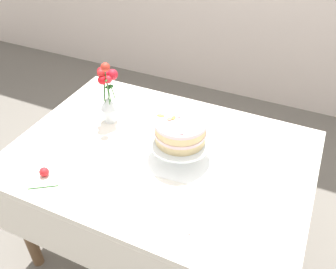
% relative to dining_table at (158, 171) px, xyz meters
% --- Properties ---
extents(ground_plane, '(12.00, 12.00, 0.00)m').
position_rel_dining_table_xyz_m(ground_plane, '(0.00, 0.03, -0.65)').
color(ground_plane, '#666059').
extents(dining_table, '(1.40, 1.00, 0.74)m').
position_rel_dining_table_xyz_m(dining_table, '(0.00, 0.00, 0.00)').
color(dining_table, white).
rests_on(dining_table, ground).
extents(linen_napkin, '(0.35, 0.35, 0.00)m').
position_rel_dining_table_xyz_m(linen_napkin, '(0.09, 0.04, 0.09)').
color(linen_napkin, white).
rests_on(linen_napkin, dining_table).
extents(cake_stand, '(0.29, 0.29, 0.10)m').
position_rel_dining_table_xyz_m(cake_stand, '(0.09, 0.04, 0.18)').
color(cake_stand, silver).
rests_on(cake_stand, linen_napkin).
extents(layer_cake, '(0.24, 0.24, 0.12)m').
position_rel_dining_table_xyz_m(layer_cake, '(0.09, 0.04, 0.25)').
color(layer_cake, beige).
rests_on(layer_cake, cake_stand).
extents(flower_vase, '(0.10, 0.11, 0.35)m').
position_rel_dining_table_xyz_m(flower_vase, '(-0.35, 0.16, 0.26)').
color(flower_vase, silver).
rests_on(flower_vase, dining_table).
extents(fallen_rose, '(0.12, 0.12, 0.04)m').
position_rel_dining_table_xyz_m(fallen_rose, '(-0.40, -0.32, 0.11)').
color(fallen_rose, '#2D6028').
rests_on(fallen_rose, dining_table).
extents(loose_petal_0, '(0.04, 0.05, 0.01)m').
position_rel_dining_table_xyz_m(loose_petal_0, '(0.29, -0.33, 0.10)').
color(loose_petal_0, pink).
rests_on(loose_petal_0, dining_table).
extents(loose_petal_1, '(0.03, 0.03, 0.01)m').
position_rel_dining_table_xyz_m(loose_petal_1, '(0.56, 0.07, 0.10)').
color(loose_petal_1, pink).
rests_on(loose_petal_1, dining_table).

